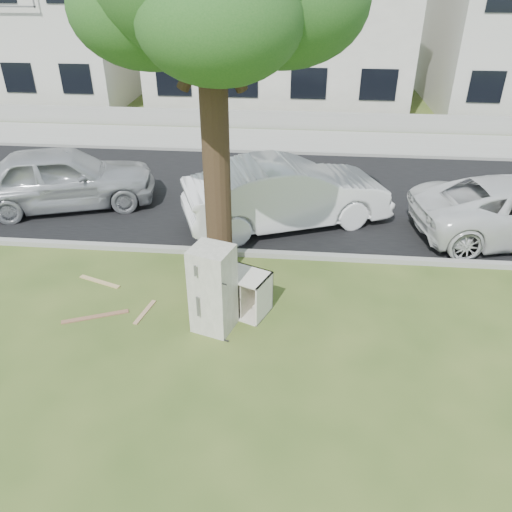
# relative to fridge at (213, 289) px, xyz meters

# --- Properties ---
(ground) EXTENTS (120.00, 120.00, 0.00)m
(ground) POSITION_rel_fridge_xyz_m (0.20, 0.17, -0.82)
(ground) COLOR #354E1B
(road) EXTENTS (120.00, 7.00, 0.01)m
(road) POSITION_rel_fridge_xyz_m (0.20, 6.17, -0.81)
(road) COLOR black
(road) RESTS_ON ground
(kerb_near) EXTENTS (120.00, 0.18, 0.12)m
(kerb_near) POSITION_rel_fridge_xyz_m (0.20, 2.62, -0.82)
(kerb_near) COLOR gray
(kerb_near) RESTS_ON ground
(kerb_far) EXTENTS (120.00, 0.18, 0.12)m
(kerb_far) POSITION_rel_fridge_xyz_m (0.20, 9.72, -0.82)
(kerb_far) COLOR gray
(kerb_far) RESTS_ON ground
(sidewalk) EXTENTS (120.00, 2.80, 0.01)m
(sidewalk) POSITION_rel_fridge_xyz_m (0.20, 11.17, -0.81)
(sidewalk) COLOR gray
(sidewalk) RESTS_ON ground
(low_wall) EXTENTS (120.00, 0.15, 0.70)m
(low_wall) POSITION_rel_fridge_xyz_m (0.20, 12.77, -0.47)
(low_wall) COLOR gray
(low_wall) RESTS_ON ground
(townhouse_left) EXTENTS (10.20, 8.16, 7.04)m
(townhouse_left) POSITION_rel_fridge_xyz_m (-11.80, 17.67, 2.71)
(townhouse_left) COLOR beige
(townhouse_left) RESTS_ON ground
(townhouse_center) EXTENTS (11.22, 8.16, 7.44)m
(townhouse_center) POSITION_rel_fridge_xyz_m (0.20, 17.67, 2.91)
(townhouse_center) COLOR silver
(townhouse_center) RESTS_ON ground
(fridge) EXTENTS (0.83, 0.80, 1.64)m
(fridge) POSITION_rel_fridge_xyz_m (0.00, 0.00, 0.00)
(fridge) COLOR white
(fridge) RESTS_ON ground
(cabinet) EXTENTS (1.24, 1.02, 0.83)m
(cabinet) POSITION_rel_fridge_xyz_m (0.40, 0.56, -0.40)
(cabinet) COLOR beige
(cabinet) RESTS_ON ground
(plank_a) EXTENTS (1.16, 0.56, 0.02)m
(plank_a) POSITION_rel_fridge_xyz_m (-2.28, 0.06, -0.81)
(plank_a) COLOR brown
(plank_a) RESTS_ON ground
(plank_b) EXTENTS (0.97, 0.44, 0.02)m
(plank_b) POSITION_rel_fridge_xyz_m (-2.64, 1.22, -0.81)
(plank_b) COLOR tan
(plank_b) RESTS_ON ground
(plank_c) EXTENTS (0.24, 0.77, 0.02)m
(plank_c) POSITION_rel_fridge_xyz_m (-1.40, 0.29, -0.81)
(plank_c) COLOR tan
(plank_c) RESTS_ON ground
(car_center) EXTENTS (5.37, 3.51, 1.67)m
(car_center) POSITION_rel_fridge_xyz_m (1.12, 4.33, 0.02)
(car_center) COLOR silver
(car_center) RESTS_ON ground
(car_left) EXTENTS (5.16, 3.33, 1.63)m
(car_left) POSITION_rel_fridge_xyz_m (-4.89, 4.84, -0.00)
(car_left) COLOR #9FA1A6
(car_left) RESTS_ON ground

